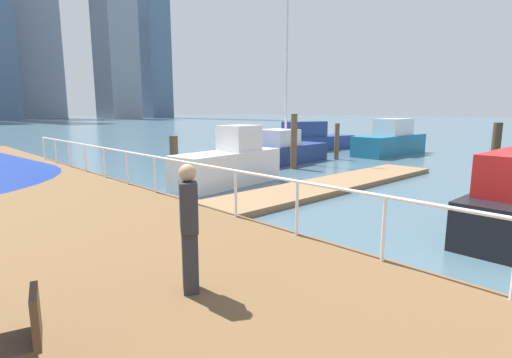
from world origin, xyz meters
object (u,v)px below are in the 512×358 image
object	(u,v)px
moored_boat_4	(284,149)
pedestrian_1	(189,227)
cafe_chair_0	(21,336)
moored_boat_3	(310,140)
moored_boat_0	(229,164)
moored_boat_1	(391,141)

from	to	relation	value
moored_boat_4	pedestrian_1	size ratio (longest dim) A/B	5.51
cafe_chair_0	moored_boat_4	bearing A→B (deg)	35.59
pedestrian_1	moored_boat_3	bearing A→B (deg)	34.90
moored_boat_0	moored_boat_3	bearing A→B (deg)	25.98
moored_boat_3	cafe_chair_0	distance (m)	24.52
moored_boat_3	pedestrian_1	size ratio (longest dim) A/B	4.08
moored_boat_0	pedestrian_1	bearing A→B (deg)	-132.68
moored_boat_0	moored_boat_4	distance (m)	6.68
moored_boat_4	cafe_chair_0	size ratio (longest dim) A/B	10.45
moored_boat_0	pedestrian_1	size ratio (longest dim) A/B	2.76
moored_boat_4	moored_boat_3	bearing A→B (deg)	27.13
moored_boat_1	moored_boat_3	world-z (taller)	moored_boat_1
cafe_chair_0	moored_boat_3	bearing A→B (deg)	33.32
moored_boat_1	pedestrian_1	xyz separation A→B (m)	(-20.13, -7.81, 0.44)
moored_boat_0	cafe_chair_0	distance (m)	11.50
moored_boat_3	moored_boat_4	world-z (taller)	moored_boat_4
cafe_chair_0	moored_boat_0	bearing A→B (deg)	41.79
moored_boat_3	moored_boat_1	bearing A→B (deg)	-70.85
moored_boat_0	cafe_chair_0	size ratio (longest dim) A/B	5.22
pedestrian_1	moored_boat_1	bearing A→B (deg)	21.21
moored_boat_3	cafe_chair_0	bearing A→B (deg)	-146.68
moored_boat_0	cafe_chair_0	world-z (taller)	moored_boat_0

